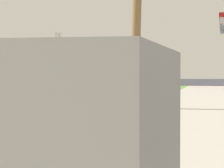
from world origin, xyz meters
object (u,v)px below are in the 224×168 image
Objects in this scene: fire_hydrant_second at (87,107)px; fire_hydrant_third at (134,94)px; fire_hydrant_fourth at (161,87)px; street_sign_post at (58,60)px; fire_hydrant_fifth at (171,84)px.

fire_hydrant_third is (-0.07, 7.54, 0.00)m from fire_hydrant_second.
fire_hydrant_third is at bearing -90.73° from fire_hydrant_fourth.
fire_hydrant_second is 2.40m from street_sign_post.
fire_hydrant_fifth is (-0.07, 6.20, 0.00)m from fire_hydrant_fourth.
street_sign_post is at bearing -92.73° from fire_hydrant_second.
fire_hydrant_third is 0.35× the size of street_sign_post.
street_sign_post is at bearing -90.17° from fire_hydrant_third.
fire_hydrant_second is 21.84m from fire_hydrant_fifth.
street_sign_post reaches higher than fire_hydrant_second.
street_sign_post reaches higher than fire_hydrant_fifth.
fire_hydrant_second is 1.00× the size of fire_hydrant_fifth.
fire_hydrant_fifth is (-0.04, 21.84, 0.00)m from fire_hydrant_second.
fire_hydrant_second and fire_hydrant_fourth have the same top height.
fire_hydrant_fifth is at bearing 90.10° from fire_hydrant_second.
fire_hydrant_second is 0.35× the size of street_sign_post.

